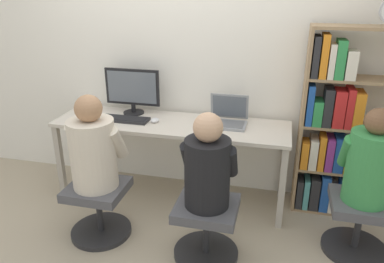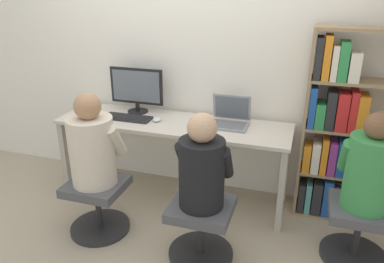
{
  "view_description": "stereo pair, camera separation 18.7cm",
  "coord_description": "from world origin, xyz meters",
  "px_view_note": "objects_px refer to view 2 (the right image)",
  "views": [
    {
      "loc": [
        0.91,
        -2.64,
        1.88
      ],
      "look_at": [
        0.24,
        0.09,
        0.76
      ],
      "focal_mm": 35.0,
      "sensor_mm": 36.0,
      "label": 1
    },
    {
      "loc": [
        1.09,
        -2.59,
        1.88
      ],
      "look_at": [
        0.24,
        0.09,
        0.76
      ],
      "focal_mm": 35.0,
      "sensor_mm": 36.0,
      "label": 2
    }
  ],
  "objects_px": {
    "desktop_monitor": "(137,90)",
    "person_at_laptop": "(202,167)",
    "bookshelf": "(346,141)",
    "person_near_shelf": "(370,168)",
    "office_chair_left": "(98,203)",
    "person_at_monitor": "(92,146)",
    "laptop": "(229,119)",
    "keyboard": "(127,118)",
    "office_chair_side": "(358,229)",
    "office_chair_right": "(201,227)"
  },
  "relations": [
    {
      "from": "desktop_monitor",
      "to": "office_chair_left",
      "type": "distance_m",
      "value": 1.09
    },
    {
      "from": "person_at_monitor",
      "to": "person_near_shelf",
      "type": "height_order",
      "value": "person_at_monitor"
    },
    {
      "from": "keyboard",
      "to": "person_at_laptop",
      "type": "distance_m",
      "value": 1.11
    },
    {
      "from": "desktop_monitor",
      "to": "person_at_monitor",
      "type": "distance_m",
      "value": 0.85
    },
    {
      "from": "desktop_monitor",
      "to": "bookshelf",
      "type": "relative_size",
      "value": 0.32
    },
    {
      "from": "office_chair_left",
      "to": "office_chair_side",
      "type": "bearing_deg",
      "value": 7.66
    },
    {
      "from": "keyboard",
      "to": "person_at_laptop",
      "type": "relative_size",
      "value": 0.64
    },
    {
      "from": "office_chair_left",
      "to": "person_at_laptop",
      "type": "bearing_deg",
      "value": -3.26
    },
    {
      "from": "desktop_monitor",
      "to": "keyboard",
      "type": "height_order",
      "value": "desktop_monitor"
    },
    {
      "from": "desktop_monitor",
      "to": "office_chair_side",
      "type": "xyz_separation_m",
      "value": [
        1.95,
        -0.56,
        -0.72
      ]
    },
    {
      "from": "desktop_monitor",
      "to": "person_at_laptop",
      "type": "xyz_separation_m",
      "value": [
        0.88,
        -0.87,
        -0.23
      ]
    },
    {
      "from": "person_at_laptop",
      "to": "bookshelf",
      "type": "height_order",
      "value": "bookshelf"
    },
    {
      "from": "laptop",
      "to": "office_chair_right",
      "type": "xyz_separation_m",
      "value": [
        -0.01,
        -0.8,
        -0.55
      ]
    },
    {
      "from": "person_at_monitor",
      "to": "person_near_shelf",
      "type": "relative_size",
      "value": 1.04
    },
    {
      "from": "office_chair_right",
      "to": "office_chair_side",
      "type": "xyz_separation_m",
      "value": [
        1.07,
        0.32,
        0.0
      ]
    },
    {
      "from": "person_at_monitor",
      "to": "keyboard",
      "type": "bearing_deg",
      "value": 91.49
    },
    {
      "from": "bookshelf",
      "to": "person_near_shelf",
      "type": "xyz_separation_m",
      "value": [
        0.11,
        -0.53,
        0.03
      ]
    },
    {
      "from": "bookshelf",
      "to": "office_chair_left",
      "type": "bearing_deg",
      "value": -156.59
    },
    {
      "from": "office_chair_side",
      "to": "person_near_shelf",
      "type": "distance_m",
      "value": 0.49
    },
    {
      "from": "person_at_monitor",
      "to": "bookshelf",
      "type": "height_order",
      "value": "bookshelf"
    },
    {
      "from": "desktop_monitor",
      "to": "person_near_shelf",
      "type": "relative_size",
      "value": 0.75
    },
    {
      "from": "keyboard",
      "to": "bookshelf",
      "type": "height_order",
      "value": "bookshelf"
    },
    {
      "from": "desktop_monitor",
      "to": "laptop",
      "type": "bearing_deg",
      "value": -4.78
    },
    {
      "from": "desktop_monitor",
      "to": "office_chair_right",
      "type": "bearing_deg",
      "value": -44.85
    },
    {
      "from": "person_near_shelf",
      "to": "keyboard",
      "type": "bearing_deg",
      "value": 169.77
    },
    {
      "from": "office_chair_side",
      "to": "person_at_monitor",
      "type": "bearing_deg",
      "value": -172.49
    },
    {
      "from": "keyboard",
      "to": "office_chair_side",
      "type": "xyz_separation_m",
      "value": [
        1.96,
        -0.36,
        -0.51
      ]
    },
    {
      "from": "office_chair_side",
      "to": "office_chair_right",
      "type": "bearing_deg",
      "value": -163.59
    },
    {
      "from": "office_chair_left",
      "to": "office_chair_right",
      "type": "bearing_deg",
      "value": -3.58
    },
    {
      "from": "person_at_monitor",
      "to": "bookshelf",
      "type": "bearing_deg",
      "value": 23.27
    },
    {
      "from": "person_at_monitor",
      "to": "office_chair_side",
      "type": "height_order",
      "value": "person_at_monitor"
    },
    {
      "from": "desktop_monitor",
      "to": "office_chair_side",
      "type": "distance_m",
      "value": 2.16
    },
    {
      "from": "bookshelf",
      "to": "person_at_monitor",
      "type": "bearing_deg",
      "value": -156.73
    },
    {
      "from": "office_chair_left",
      "to": "bookshelf",
      "type": "distance_m",
      "value": 2.05
    },
    {
      "from": "desktop_monitor",
      "to": "office_chair_right",
      "type": "height_order",
      "value": "desktop_monitor"
    },
    {
      "from": "desktop_monitor",
      "to": "office_chair_right",
      "type": "relative_size",
      "value": 1.08
    },
    {
      "from": "bookshelf",
      "to": "person_near_shelf",
      "type": "bearing_deg",
      "value": -77.84
    },
    {
      "from": "office_chair_left",
      "to": "desktop_monitor",
      "type": "bearing_deg",
      "value": 90.72
    },
    {
      "from": "keyboard",
      "to": "person_near_shelf",
      "type": "bearing_deg",
      "value": -10.23
    },
    {
      "from": "office_chair_left",
      "to": "office_chair_side",
      "type": "xyz_separation_m",
      "value": [
        1.94,
        0.26,
        0.0
      ]
    },
    {
      "from": "person_at_laptop",
      "to": "office_chair_side",
      "type": "relative_size",
      "value": 1.42
    },
    {
      "from": "office_chair_side",
      "to": "person_near_shelf",
      "type": "relative_size",
      "value": 0.69
    },
    {
      "from": "keyboard",
      "to": "bookshelf",
      "type": "xyz_separation_m",
      "value": [
        1.85,
        0.17,
        -0.05
      ]
    },
    {
      "from": "office_chair_left",
      "to": "person_at_monitor",
      "type": "height_order",
      "value": "person_at_monitor"
    },
    {
      "from": "laptop",
      "to": "bookshelf",
      "type": "height_order",
      "value": "bookshelf"
    },
    {
      "from": "office_chair_left",
      "to": "office_chair_right",
      "type": "distance_m",
      "value": 0.87
    },
    {
      "from": "office_chair_left",
      "to": "office_chair_right",
      "type": "height_order",
      "value": "same"
    },
    {
      "from": "office_chair_right",
      "to": "person_at_monitor",
      "type": "distance_m",
      "value": 1.01
    },
    {
      "from": "desktop_monitor",
      "to": "keyboard",
      "type": "bearing_deg",
      "value": -91.6
    },
    {
      "from": "office_chair_left",
      "to": "person_at_monitor",
      "type": "distance_m",
      "value": 0.5
    }
  ]
}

